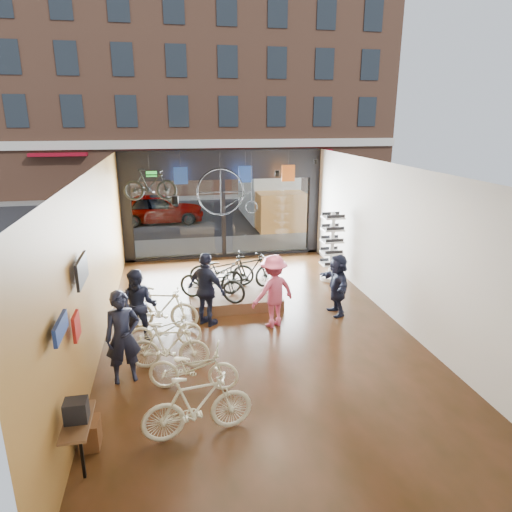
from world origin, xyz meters
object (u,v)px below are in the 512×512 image
object	(u,v)px
display_bike_left	(212,282)
customer_5	(337,285)
floor_bike_3	(169,346)
floor_bike_4	(165,330)
hung_bike	(150,185)
customer_1	(139,307)
box_truck	(271,197)
sunglasses_rack	(332,247)
customer_2	(207,290)
customer_0	(123,337)
floor_bike_5	(161,308)
display_platform	(234,297)
floor_bike_1	(198,405)
customer_3	(273,291)
display_bike_right	(222,270)
display_bike_mid	(249,273)
floor_bike_2	(193,368)
penny_farthing	(230,193)
street_car	(159,208)

from	to	relation	value
display_bike_left	customer_5	world-z (taller)	customer_5
floor_bike_3	floor_bike_4	xyz separation A→B (m)	(-0.08, 0.91, -0.07)
hung_bike	floor_bike_3	bearing A→B (deg)	-171.03
display_bike_left	customer_1	bearing A→B (deg)	160.24
box_truck	sunglasses_rack	world-z (taller)	box_truck
floor_bike_3	customer_2	world-z (taller)	customer_2
floor_bike_4	customer_0	size ratio (longest dim) A/B	0.87
floor_bike_5	sunglasses_rack	distance (m)	5.78
floor_bike_5	hung_bike	size ratio (longest dim) A/B	1.12
customer_0	hung_bike	xyz separation A→B (m)	(0.47, 6.00, 2.01)
customer_2	sunglasses_rack	size ratio (longest dim) A/B	0.86
display_platform	customer_1	size ratio (longest dim) A/B	1.41
floor_bike_1	customer_5	xyz separation A→B (m)	(3.82, 4.04, 0.26)
box_truck	floor_bike_1	world-z (taller)	box_truck
customer_5	hung_bike	size ratio (longest dim) A/B	1.01
customer_0	customer_1	bearing A→B (deg)	69.99
sunglasses_rack	customer_0	bearing A→B (deg)	-152.00
customer_0	display_platform	bearing A→B (deg)	40.72
customer_5	customer_3	bearing A→B (deg)	-78.96
floor_bike_1	display_bike_right	xyz separation A→B (m)	(1.09, 5.84, 0.24)
display_bike_left	customer_3	bearing A→B (deg)	-99.12
display_bike_mid	customer_2	bearing A→B (deg)	116.22
display_bike_left	floor_bike_2	bearing A→B (deg)	-159.78
customer_0	penny_farthing	distance (m)	7.38
box_truck	customer_3	distance (m)	11.26
street_car	penny_farthing	xyz separation A→B (m)	(2.47, -7.24, 1.78)
box_truck	display_bike_left	bearing A→B (deg)	-111.15
customer_1	street_car	bearing A→B (deg)	98.07
hung_bike	customer_2	bearing A→B (deg)	-156.01
display_bike_left	customer_0	bearing A→B (deg)	178.08
display_bike_left	display_bike_right	distance (m)	1.09
box_truck	penny_farthing	world-z (taller)	penny_farthing
display_bike_left	floor_bike_3	bearing A→B (deg)	-171.34
floor_bike_3	display_bike_left	distance (m)	2.93
customer_1	floor_bike_2	bearing A→B (deg)	-54.07
display_bike_mid	customer_3	bearing A→B (deg)	170.42
display_bike_mid	box_truck	bearing A→B (deg)	-35.98
street_car	hung_bike	bearing A→B (deg)	179.73
box_truck	customer_5	bearing A→B (deg)	-93.75
floor_bike_4	display_bike_mid	xyz separation A→B (m)	(2.28, 2.27, 0.40)
customer_1	floor_bike_1	bearing A→B (deg)	-63.56
street_car	customer_1	xyz separation A→B (m)	(-0.30, -12.23, 0.14)
customer_1	box_truck	bearing A→B (deg)	73.13
street_car	hung_bike	size ratio (longest dim) A/B	2.66
display_bike_mid	penny_farthing	world-z (taller)	penny_farthing
display_platform	display_bike_right	world-z (taller)	display_bike_right
floor_bike_4	customer_5	size ratio (longest dim) A/B	0.99
floor_bike_1	display_bike_right	bearing A→B (deg)	-18.29
floor_bike_3	penny_farthing	world-z (taller)	penny_farthing
display_bike_right	customer_1	bearing A→B (deg)	148.39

